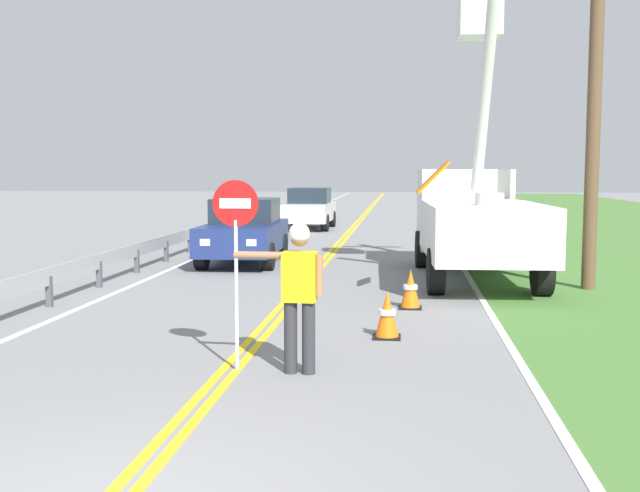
{
  "coord_description": "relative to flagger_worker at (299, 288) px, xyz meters",
  "views": [
    {
      "loc": [
        2.1,
        -4.89,
        2.45
      ],
      "look_at": [
        0.74,
        7.63,
        1.2
      ],
      "focal_mm": 43.2,
      "sensor_mm": 36.0,
      "label": 1
    }
  ],
  "objects": [
    {
      "name": "centerline_yellow_left",
      "position": [
        -0.95,
        15.87,
        -1.04
      ],
      "size": [
        0.11,
        110.0,
        0.01
      ],
      "primitive_type": "cube",
      "color": "yellow",
      "rests_on": "ground"
    },
    {
      "name": "centerline_yellow_right",
      "position": [
        -0.77,
        15.87,
        -1.04
      ],
      "size": [
        0.11,
        110.0,
        0.01
      ],
      "primitive_type": "cube",
      "color": "yellow",
      "rests_on": "ground"
    },
    {
      "name": "edge_line_right",
      "position": [
        2.74,
        15.87,
        -1.04
      ],
      "size": [
        0.12,
        110.0,
        0.01
      ],
      "primitive_type": "cube",
      "color": "silver",
      "rests_on": "ground"
    },
    {
      "name": "edge_line_left",
      "position": [
        -4.46,
        15.87,
        -1.04
      ],
      "size": [
        0.12,
        110.0,
        0.01
      ],
      "primitive_type": "cube",
      "color": "silver",
      "rests_on": "ground"
    },
    {
      "name": "flagger_worker",
      "position": [
        0.0,
        0.0,
        0.0
      ],
      "size": [
        1.09,
        0.26,
        1.83
      ],
      "color": "#2D2D33",
      "rests_on": "ground"
    },
    {
      "name": "stop_sign_paddle",
      "position": [
        -0.77,
        0.04,
        0.66
      ],
      "size": [
        0.56,
        0.04,
        2.33
      ],
      "color": "silver",
      "rests_on": "ground"
    },
    {
      "name": "utility_bucket_truck",
      "position": [
        2.81,
        8.68,
        0.39
      ],
      "size": [
        2.67,
        6.89,
        6.1
      ],
      "color": "white",
      "rests_on": "ground"
    },
    {
      "name": "oncoming_sedan_nearest",
      "position": [
        -2.9,
        10.67,
        -0.21
      ],
      "size": [
        2.01,
        4.15,
        1.7
      ],
      "color": "navy",
      "rests_on": "ground"
    },
    {
      "name": "oncoming_sedan_second",
      "position": [
        -2.66,
        22.65,
        -0.21
      ],
      "size": [
        1.97,
        4.13,
        1.7
      ],
      "color": "silver",
      "rests_on": "ground"
    },
    {
      "name": "utility_pole_near",
      "position": [
        5.04,
        7.17,
        3.47
      ],
      "size": [
        1.8,
        0.28,
        8.66
      ],
      "color": "brown",
      "rests_on": "ground"
    },
    {
      "name": "traffic_cone_lead",
      "position": [
        1.02,
        2.08,
        -0.71
      ],
      "size": [
        0.4,
        0.4,
        0.7
      ],
      "color": "orange",
      "rests_on": "ground"
    },
    {
      "name": "traffic_cone_mid",
      "position": [
        1.38,
        4.54,
        -0.71
      ],
      "size": [
        0.4,
        0.4,
        0.7
      ],
      "color": "orange",
      "rests_on": "ground"
    },
    {
      "name": "guardrail_left_shoulder",
      "position": [
        -5.06,
        12.0,
        -0.53
      ],
      "size": [
        0.1,
        32.0,
        0.71
      ],
      "color": "#9EA0A3",
      "rests_on": "ground"
    }
  ]
}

